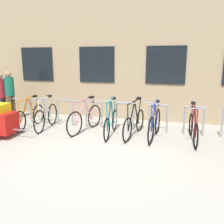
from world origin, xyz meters
TOP-DOWN VIEW (x-y plane):
  - ground_plane at (0.00, 0.00)m, footprint 42.00×42.00m
  - storefront_building at (0.00, 7.13)m, footprint 28.00×7.89m
  - bike_rack at (0.12, 1.90)m, footprint 6.57×0.05m
  - bicycle_pink at (-0.99, 1.43)m, footprint 0.53×1.75m
  - bicycle_maroon at (2.08, 1.35)m, footprint 0.44×1.72m
  - bicycle_white at (-2.27, 1.40)m, footprint 0.44×1.68m
  - bicycle_orange at (-2.83, 1.33)m, footprint 0.44×1.72m
  - bicycle_black at (0.50, 1.38)m, footprint 0.45×1.75m
  - bicycle_blue at (1.07, 1.34)m, footprint 0.44×1.72m
  - bicycle_teal at (-0.15, 1.29)m, footprint 0.44×1.68m
  - person_by_bench at (-3.99, 1.98)m, footprint 0.32×0.36m
  - person_browsing at (-4.26, 1.86)m, footprint 0.32×0.36m
  - backpack at (-3.64, 1.06)m, footprint 0.31×0.25m

SIDE VIEW (x-z plane):
  - ground_plane at x=0.00m, z-range 0.00..0.00m
  - backpack at x=-3.64m, z-range 0.00..0.44m
  - bicycle_maroon at x=2.08m, z-range -0.13..0.88m
  - bicycle_orange at x=-2.83m, z-range -0.14..0.89m
  - bicycle_teal at x=-0.15m, z-range -0.18..0.93m
  - bicycle_black at x=0.50m, z-range -0.15..0.92m
  - bicycle_white at x=-2.27m, z-range -0.13..0.90m
  - bicycle_pink at x=-0.99m, z-range -0.12..0.91m
  - bicycle_blue at x=1.07m, z-range -0.15..0.94m
  - bike_rack at x=0.12m, z-range 0.09..0.93m
  - person_browsing at x=-4.26m, z-range 0.12..1.79m
  - person_by_bench at x=-3.99m, z-range 0.13..1.87m
  - storefront_building at x=0.00m, z-range 0.00..5.69m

